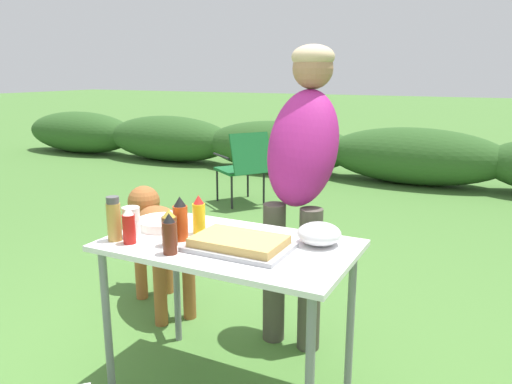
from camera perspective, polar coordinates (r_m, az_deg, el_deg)
shrub_hedge at (r=6.98m, az=17.67°, el=3.93°), size 14.40×0.90×0.76m
folding_table at (r=2.24m, az=-3.08°, el=-7.67°), size 1.10×0.64×0.74m
food_tray at (r=2.13m, az=-1.93°, el=-5.92°), size 0.43×0.28×0.06m
plate_stack at (r=2.46m, az=-10.62°, el=-3.52°), size 0.25×0.25×0.04m
mixing_bowl at (r=2.20m, az=7.22°, el=-4.75°), size 0.19×0.19×0.10m
paper_cup_stack at (r=2.35m, az=-14.05°, el=-3.34°), size 0.08×0.08×0.14m
mustard_bottle at (r=2.33m, az=-6.54°, el=-2.68°), size 0.06×0.06×0.18m
beer_bottle at (r=2.19m, az=-9.87°, el=-4.09°), size 0.07×0.07×0.17m
ketchup_bottle at (r=2.25m, az=-14.32°, el=-3.78°), size 0.06×0.06×0.17m
bbq_sauce_bottle at (r=2.09m, az=-9.84°, el=-4.82°), size 0.06×0.06×0.17m
hot_sauce_bottle at (r=2.25m, az=-8.64°, el=-3.13°), size 0.07×0.07×0.20m
spice_jar at (r=2.30m, az=-15.93°, el=-3.00°), size 0.06×0.06×0.20m
standing_person_in_dark_puffer at (r=2.67m, az=5.26°, el=3.35°), size 0.39×0.50×1.62m
dog at (r=3.21m, az=-11.04°, el=-4.48°), size 0.86×0.65×0.73m
camp_chair_green_behind_table at (r=5.57m, az=-1.35°, el=3.20°), size 0.75×0.72×0.83m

